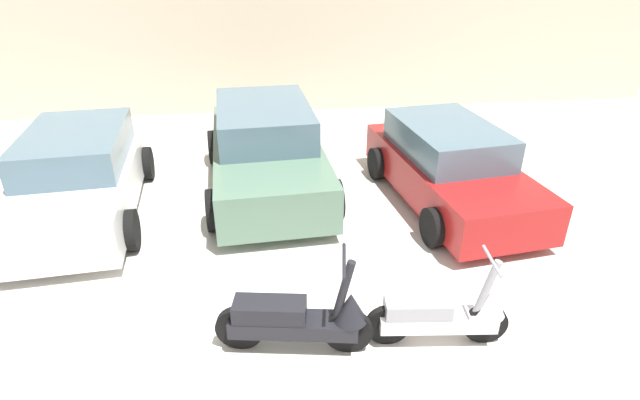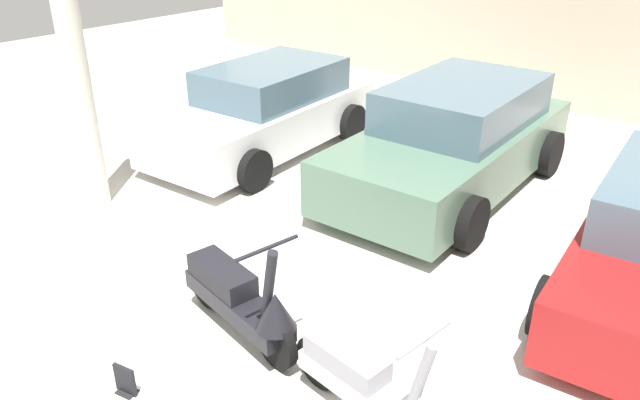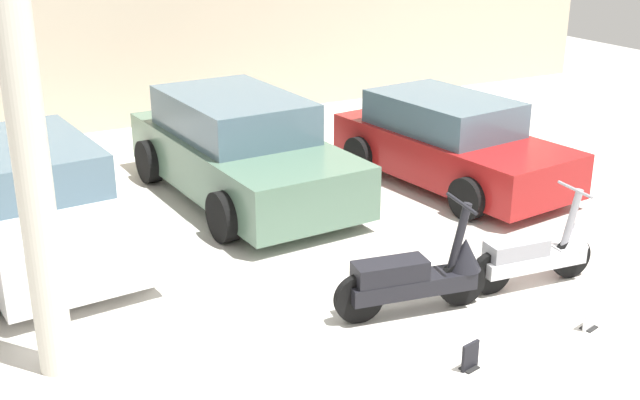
{
  "view_description": "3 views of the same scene",
  "coord_description": "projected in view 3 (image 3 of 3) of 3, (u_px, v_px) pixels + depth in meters",
  "views": [
    {
      "loc": [
        -0.36,
        -3.51,
        3.82
      ],
      "look_at": [
        0.32,
        2.18,
        0.83
      ],
      "focal_mm": 28.0,
      "sensor_mm": 36.0,
      "label": 1
    },
    {
      "loc": [
        3.37,
        -2.52,
        3.59
      ],
      "look_at": [
        -0.3,
        1.7,
        0.83
      ],
      "focal_mm": 35.0,
      "sensor_mm": 36.0,
      "label": 2
    },
    {
      "loc": [
        -4.32,
        -5.48,
        3.9
      ],
      "look_at": [
        -0.26,
        2.21,
        0.65
      ],
      "focal_mm": 45.0,
      "sensor_mm": 36.0,
      "label": 3
    }
  ],
  "objects": [
    {
      "name": "support_column_side",
      "position": [
        31.0,
        164.0,
        6.46
      ],
      "size": [
        0.3,
        0.3,
        3.82
      ],
      "primitive_type": "cylinder",
      "color": "beige",
      "rests_on": "ground_plane"
    },
    {
      "name": "wall_back",
      "position": [
        162.0,
        19.0,
        14.39
      ],
      "size": [
        19.6,
        0.12,
        3.82
      ],
      "primitive_type": "cube",
      "color": "beige",
      "rests_on": "ground_plane"
    },
    {
      "name": "car_rear_left",
      "position": [
        34.0,
        201.0,
        9.32
      ],
      "size": [
        2.11,
        3.95,
        1.3
      ],
      "rotation": [
        0.0,
        0.0,
        -1.48
      ],
      "color": "white",
      "rests_on": "ground_plane"
    },
    {
      "name": "car_rear_right",
      "position": [
        449.0,
        143.0,
        11.62
      ],
      "size": [
        2.14,
        3.87,
        1.26
      ],
      "rotation": [
        0.0,
        0.0,
        -1.44
      ],
      "color": "maroon",
      "rests_on": "ground_plane"
    },
    {
      "name": "placard_near_left_scooter",
      "position": [
        470.0,
        357.0,
        7.08
      ],
      "size": [
        0.2,
        0.15,
        0.26
      ],
      "rotation": [
        0.0,
        0.0,
        0.22
      ],
      "color": "black",
      "rests_on": "ground_plane"
    },
    {
      "name": "ground_plane",
      "position": [
        450.0,
        328.0,
        7.79
      ],
      "size": [
        28.0,
        28.0,
        0.0
      ],
      "primitive_type": "plane",
      "color": "silver"
    },
    {
      "name": "car_rear_center",
      "position": [
        240.0,
        149.0,
        11.08
      ],
      "size": [
        2.21,
        4.25,
        1.41
      ],
      "rotation": [
        0.0,
        0.0,
        -1.51
      ],
      "color": "#51705B",
      "rests_on": "ground_plane"
    },
    {
      "name": "scooter_front_left",
      "position": [
        418.0,
        275.0,
        7.97
      ],
      "size": [
        1.62,
        0.63,
        1.14
      ],
      "rotation": [
        0.0,
        0.0,
        -0.16
      ],
      "color": "black",
      "rests_on": "ground_plane"
    },
    {
      "name": "scooter_front_right",
      "position": [
        538.0,
        252.0,
        8.57
      ],
      "size": [
        1.5,
        0.54,
        1.05
      ],
      "rotation": [
        0.0,
        0.0,
        -0.1
      ],
      "color": "black",
      "rests_on": "ground_plane"
    },
    {
      "name": "placard_near_right_scooter",
      "position": [
        590.0,
        318.0,
        7.75
      ],
      "size": [
        0.2,
        0.16,
        0.26
      ],
      "rotation": [
        0.0,
        0.0,
        0.27
      ],
      "color": "black",
      "rests_on": "ground_plane"
    }
  ]
}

